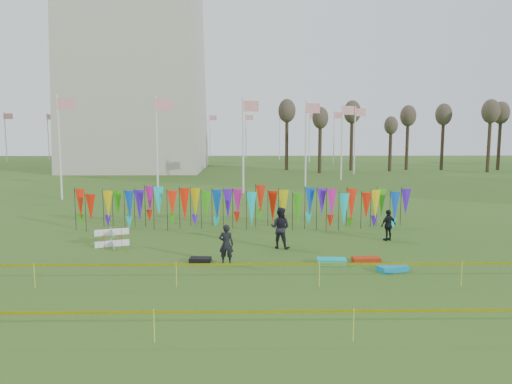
{
  "coord_description": "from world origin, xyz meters",
  "views": [
    {
      "loc": [
        0.44,
        -18.4,
        5.54
      ],
      "look_at": [
        0.81,
        6.0,
        2.37
      ],
      "focal_mm": 35.0,
      "sensor_mm": 36.0,
      "label": 1
    }
  ],
  "objects_px": {
    "person_left": "(226,244)",
    "kite_bag_red": "(366,260)",
    "box_kite": "(112,238)",
    "person_mid": "(280,228)",
    "kite_bag_black": "(200,260)",
    "kite_bag_turquoise": "(332,261)",
    "kite_bag_teal": "(393,268)",
    "person_right": "(388,225)"
  },
  "relations": [
    {
      "from": "kite_bag_red",
      "to": "kite_bag_black",
      "type": "height_order",
      "value": "kite_bag_red"
    },
    {
      "from": "person_left",
      "to": "kite_bag_red",
      "type": "xyz_separation_m",
      "value": [
        5.78,
        0.19,
        -0.72
      ]
    },
    {
      "from": "kite_bag_turquoise",
      "to": "kite_bag_red",
      "type": "bearing_deg",
      "value": 10.66
    },
    {
      "from": "box_kite",
      "to": "person_mid",
      "type": "height_order",
      "value": "person_mid"
    },
    {
      "from": "person_right",
      "to": "kite_bag_red",
      "type": "distance_m",
      "value": 4.49
    },
    {
      "from": "kite_bag_teal",
      "to": "kite_bag_black",
      "type": "bearing_deg",
      "value": 169.61
    },
    {
      "from": "box_kite",
      "to": "person_left",
      "type": "distance_m",
      "value": 6.21
    },
    {
      "from": "kite_bag_turquoise",
      "to": "person_right",
      "type": "bearing_deg",
      "value": 50.51
    },
    {
      "from": "box_kite",
      "to": "person_mid",
      "type": "distance_m",
      "value": 7.83
    },
    {
      "from": "box_kite",
      "to": "kite_bag_turquoise",
      "type": "xyz_separation_m",
      "value": [
        9.73,
        -3.07,
        -0.32
      ]
    },
    {
      "from": "person_left",
      "to": "kite_bag_teal",
      "type": "distance_m",
      "value": 6.64
    },
    {
      "from": "kite_bag_turquoise",
      "to": "kite_bag_teal",
      "type": "distance_m",
      "value": 2.44
    },
    {
      "from": "person_right",
      "to": "kite_bag_teal",
      "type": "relative_size",
      "value": 1.34
    },
    {
      "from": "person_mid",
      "to": "box_kite",
      "type": "bearing_deg",
      "value": 19.31
    },
    {
      "from": "box_kite",
      "to": "person_right",
      "type": "xyz_separation_m",
      "value": [
        13.22,
        1.17,
        0.33
      ]
    },
    {
      "from": "person_mid",
      "to": "kite_bag_turquoise",
      "type": "relative_size",
      "value": 1.64
    },
    {
      "from": "person_left",
      "to": "kite_bag_black",
      "type": "distance_m",
      "value": 1.33
    },
    {
      "from": "person_left",
      "to": "kite_bag_black",
      "type": "height_order",
      "value": "person_left"
    },
    {
      "from": "box_kite",
      "to": "kite_bag_teal",
      "type": "height_order",
      "value": "box_kite"
    },
    {
      "from": "person_right",
      "to": "box_kite",
      "type": "bearing_deg",
      "value": -22.88
    },
    {
      "from": "kite_bag_black",
      "to": "person_mid",
      "type": "bearing_deg",
      "value": 34.89
    },
    {
      "from": "person_right",
      "to": "kite_bag_red",
      "type": "height_order",
      "value": "person_right"
    },
    {
      "from": "box_kite",
      "to": "kite_bag_teal",
      "type": "bearing_deg",
      "value": -18.96
    },
    {
      "from": "kite_bag_turquoise",
      "to": "person_mid",
      "type": "bearing_deg",
      "value": 124.84
    },
    {
      "from": "box_kite",
      "to": "person_left",
      "type": "xyz_separation_m",
      "value": [
        5.44,
        -2.98,
        0.39
      ]
    },
    {
      "from": "person_right",
      "to": "kite_bag_turquoise",
      "type": "height_order",
      "value": "person_right"
    },
    {
      "from": "kite_bag_black",
      "to": "kite_bag_turquoise",
      "type": "bearing_deg",
      "value": -3.79
    },
    {
      "from": "person_right",
      "to": "person_mid",
      "type": "bearing_deg",
      "value": -12.76
    },
    {
      "from": "person_right",
      "to": "person_left",
      "type": "bearing_deg",
      "value": 0.1
    },
    {
      "from": "person_right",
      "to": "kite_bag_teal",
      "type": "bearing_deg",
      "value": 48.37
    },
    {
      "from": "person_mid",
      "to": "kite_bag_red",
      "type": "relative_size",
      "value": 1.69
    },
    {
      "from": "kite_bag_turquoise",
      "to": "kite_bag_teal",
      "type": "height_order",
      "value": "kite_bag_turquoise"
    },
    {
      "from": "box_kite",
      "to": "kite_bag_turquoise",
      "type": "height_order",
      "value": "box_kite"
    },
    {
      "from": "kite_bag_turquoise",
      "to": "kite_bag_teal",
      "type": "relative_size",
      "value": 1.02
    },
    {
      "from": "kite_bag_turquoise",
      "to": "person_left",
      "type": "bearing_deg",
      "value": 178.79
    },
    {
      "from": "kite_bag_turquoise",
      "to": "kite_bag_red",
      "type": "height_order",
      "value": "kite_bag_turquoise"
    },
    {
      "from": "box_kite",
      "to": "kite_bag_red",
      "type": "relative_size",
      "value": 0.78
    },
    {
      "from": "box_kite",
      "to": "person_mid",
      "type": "bearing_deg",
      "value": -2.21
    },
    {
      "from": "person_left",
      "to": "person_mid",
      "type": "xyz_separation_m",
      "value": [
        2.37,
        2.68,
        0.13
      ]
    },
    {
      "from": "box_kite",
      "to": "kite_bag_black",
      "type": "relative_size",
      "value": 1.01
    },
    {
      "from": "person_left",
      "to": "kite_bag_black",
      "type": "relative_size",
      "value": 1.9
    },
    {
      "from": "box_kite",
      "to": "kite_bag_red",
      "type": "distance_m",
      "value": 11.56
    }
  ]
}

